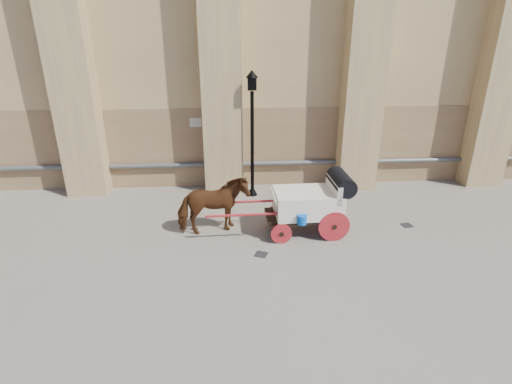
{
  "coord_description": "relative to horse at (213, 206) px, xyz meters",
  "views": [
    {
      "loc": [
        -0.73,
        -10.6,
        5.67
      ],
      "look_at": [
        -0.04,
        0.04,
        1.3
      ],
      "focal_mm": 28.0,
      "sensor_mm": 36.0,
      "label": 1
    }
  ],
  "objects": [
    {
      "name": "drain_grate_near",
      "position": [
        1.31,
        -1.38,
        -0.86
      ],
      "size": [
        0.42,
        0.42,
        0.01
      ],
      "primitive_type": "cube",
      "rotation": [
        0.0,
        0.0,
        -0.4
      ],
      "color": "black",
      "rests_on": "ground"
    },
    {
      "name": "carriage",
      "position": [
        2.91,
        -0.13,
        0.13
      ],
      "size": [
        4.26,
        1.54,
        1.85
      ],
      "rotation": [
        0.0,
        0.0,
        0.03
      ],
      "color": "black",
      "rests_on": "ground"
    },
    {
      "name": "ground",
      "position": [
        1.29,
        -0.11,
        -0.87
      ],
      "size": [
        90.0,
        90.0,
        0.0
      ],
      "primitive_type": "plane",
      "color": "#6E645A",
      "rests_on": "ground"
    },
    {
      "name": "drain_grate_far",
      "position": [
        5.98,
        0.05,
        -0.86
      ],
      "size": [
        0.38,
        0.38,
        0.01
      ],
      "primitive_type": "cube",
      "rotation": [
        0.0,
        0.0,
        0.2
      ],
      "color": "black",
      "rests_on": "ground"
    },
    {
      "name": "street_lamp",
      "position": [
        1.31,
        2.86,
        1.51
      ],
      "size": [
        0.42,
        0.42,
        4.43
      ],
      "color": "black",
      "rests_on": "ground"
    },
    {
      "name": "horse",
      "position": [
        0.0,
        0.0,
        0.0
      ],
      "size": [
        2.22,
        1.43,
        1.73
      ],
      "primitive_type": "imported",
      "rotation": [
        0.0,
        0.0,
        1.83
      ],
      "color": "#552710",
      "rests_on": "ground"
    }
  ]
}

